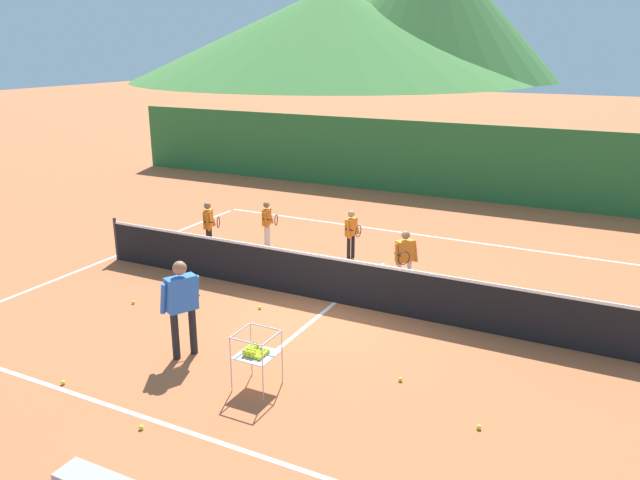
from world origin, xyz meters
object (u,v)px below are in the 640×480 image
object	(u,v)px
tennis_net	(335,280)
ball_cart	(255,352)
tennis_ball_5	(479,427)
tennis_ball_4	(400,379)
student_0	(209,222)
tennis_ball_3	(260,307)
tennis_ball_1	(63,383)
instructor	(182,300)
student_1	(267,220)
student_2	(351,230)
tennis_ball_0	(133,302)
tennis_ball_2	(141,427)
student_3	(405,255)

from	to	relation	value
tennis_net	ball_cart	size ratio (longest dim) A/B	13.16
tennis_ball_5	tennis_ball_4	bearing A→B (deg)	152.69
student_0	tennis_ball_3	bearing A→B (deg)	-39.31
tennis_ball_1	instructor	bearing A→B (deg)	56.21
tennis_ball_3	student_1	bearing A→B (deg)	119.19
student_2	tennis_ball_0	world-z (taller)	student_2
tennis_net	student_2	size ratio (longest dim) A/B	9.78
student_2	tennis_net	bearing A→B (deg)	-72.41
tennis_ball_0	tennis_ball_5	size ratio (longest dim) A/B	1.00
instructor	student_1	size ratio (longest dim) A/B	1.41
student_2	tennis_ball_4	world-z (taller)	student_2
student_2	tennis_ball_4	bearing A→B (deg)	-58.19
instructor	tennis_ball_2	size ratio (longest dim) A/B	24.84
tennis_ball_2	tennis_ball_4	size ratio (longest dim) A/B	1.00
student_2	tennis_ball_5	bearing A→B (deg)	-51.81
instructor	tennis_ball_5	world-z (taller)	instructor
tennis_ball_2	tennis_ball_3	distance (m)	4.25
ball_cart	tennis_ball_1	xyz separation A→B (m)	(-2.70, -1.30, -0.56)
tennis_ball_3	tennis_ball_5	world-z (taller)	same
tennis_net	tennis_ball_4	bearing A→B (deg)	-46.12
student_1	tennis_ball_3	world-z (taller)	student_1
student_3	tennis_ball_1	distance (m)	6.98
student_1	tennis_ball_0	size ratio (longest dim) A/B	17.66
student_3	ball_cart	distance (m)	4.82
instructor	tennis_ball_0	world-z (taller)	instructor
student_1	tennis_ball_0	xyz separation A→B (m)	(-0.48, -4.43, -0.69)
student_3	tennis_ball_2	bearing A→B (deg)	-102.91
ball_cart	tennis_ball_4	size ratio (longest dim) A/B	13.22
tennis_ball_0	tennis_ball_3	bearing A→B (deg)	21.15
ball_cart	tennis_ball_5	size ratio (longest dim) A/B	13.22
tennis_net	instructor	world-z (taller)	instructor
student_1	tennis_ball_1	distance (m)	7.39
student_0	tennis_ball_1	world-z (taller)	student_0
instructor	ball_cart	size ratio (longest dim) A/B	1.88
student_3	tennis_ball_3	bearing A→B (deg)	-134.57
tennis_ball_5	student_1	bearing A→B (deg)	140.59
tennis_net	student_0	size ratio (longest dim) A/B	9.24
student_0	student_1	bearing A→B (deg)	41.97
tennis_ball_1	tennis_ball_3	distance (m)	4.00
student_3	ball_cart	bearing A→B (deg)	-98.03
student_1	student_3	world-z (taller)	student_3
student_3	tennis_ball_4	size ratio (longest dim) A/B	19.42
student_1	tennis_ball_3	bearing A→B (deg)	-60.81
tennis_ball_1	tennis_ball_4	bearing A→B (deg)	28.02
tennis_ball_0	tennis_ball_4	bearing A→B (deg)	-4.22
ball_cart	tennis_ball_5	distance (m)	3.39
student_1	tennis_ball_0	bearing A→B (deg)	-96.13
student_2	student_3	size ratio (longest dim) A/B	0.92
tennis_net	tennis_ball_1	size ratio (longest dim) A/B	174.00
tennis_ball_3	tennis_ball_4	distance (m)	3.71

